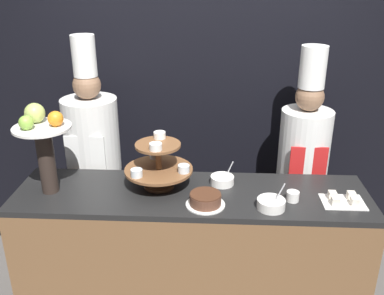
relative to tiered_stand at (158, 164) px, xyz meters
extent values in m
cube|color=black|center=(0.20, 0.82, 0.29)|extent=(10.00, 0.06, 2.80)
cube|color=brown|center=(0.20, -0.06, -0.65)|extent=(2.12, 0.56, 0.92)
cube|color=black|center=(0.20, -0.06, -0.17)|extent=(2.12, 0.56, 0.03)
cylinder|color=brown|center=(0.00, 0.00, -0.15)|extent=(0.19, 0.19, 0.02)
cylinder|color=brown|center=(0.00, 0.00, -0.01)|extent=(0.04, 0.04, 0.28)
cylinder|color=brown|center=(0.00, 0.00, -0.04)|extent=(0.41, 0.41, 0.02)
cylinder|color=brown|center=(0.00, 0.00, 0.12)|extent=(0.27, 0.27, 0.02)
cylinder|color=silver|center=(-0.11, -0.11, -0.01)|extent=(0.07, 0.07, 0.04)
cylinder|color=gold|center=(-0.11, -0.11, -0.02)|extent=(0.06, 0.06, 0.03)
cylinder|color=silver|center=(0.15, -0.04, -0.01)|extent=(0.07, 0.07, 0.04)
cylinder|color=red|center=(0.15, -0.04, -0.02)|extent=(0.06, 0.06, 0.03)
cylinder|color=silver|center=(-0.04, 0.15, -0.01)|extent=(0.07, 0.07, 0.04)
cylinder|color=green|center=(-0.04, 0.15, -0.02)|extent=(0.06, 0.06, 0.03)
cylinder|color=white|center=(0.00, -0.09, 0.15)|extent=(0.07, 0.07, 0.04)
cylinder|color=white|center=(0.00, 0.09, 0.15)|extent=(0.07, 0.07, 0.04)
cylinder|color=#2D231E|center=(-0.65, -0.09, 0.05)|extent=(0.10, 0.10, 0.40)
cylinder|color=white|center=(-0.65, -0.09, 0.25)|extent=(0.33, 0.33, 0.01)
sphere|color=orange|center=(-0.56, -0.08, 0.30)|extent=(0.09, 0.09, 0.09)
sphere|color=#ADC160|center=(-0.70, -0.03, 0.32)|extent=(0.12, 0.12, 0.12)
sphere|color=#84B742|center=(-0.71, -0.15, 0.30)|extent=(0.08, 0.08, 0.08)
cylinder|color=white|center=(0.29, -0.21, -0.15)|extent=(0.22, 0.22, 0.01)
cylinder|color=brown|center=(0.29, -0.21, -0.12)|extent=(0.18, 0.18, 0.06)
cylinder|color=#472819|center=(0.29, -0.21, -0.08)|extent=(0.18, 0.18, 0.01)
cylinder|color=white|center=(0.79, -0.13, -0.13)|extent=(0.07, 0.07, 0.06)
cube|color=white|center=(1.08, -0.14, -0.15)|extent=(0.24, 0.18, 0.01)
cube|color=silver|center=(1.02, -0.18, -0.13)|extent=(0.04, 0.04, 0.04)
cube|color=silver|center=(1.13, -0.18, -0.13)|extent=(0.04, 0.04, 0.04)
cube|color=silver|center=(1.02, -0.10, -0.13)|extent=(0.04, 0.04, 0.04)
cube|color=silver|center=(1.13, -0.10, -0.13)|extent=(0.04, 0.04, 0.04)
cylinder|color=white|center=(0.66, -0.23, -0.13)|extent=(0.16, 0.16, 0.06)
cylinder|color=#BCBCC1|center=(0.70, -0.23, -0.05)|extent=(0.05, 0.01, 0.11)
cylinder|color=white|center=(0.39, 0.05, -0.13)|extent=(0.15, 0.15, 0.05)
cylinder|color=#BCBCC1|center=(0.43, 0.05, -0.06)|extent=(0.05, 0.01, 0.11)
cube|color=black|center=(-0.53, 0.45, -0.69)|extent=(0.29, 0.16, 0.84)
cylinder|color=silver|center=(-0.53, 0.45, 0.00)|extent=(0.39, 0.39, 0.53)
cube|color=white|center=(-0.53, 0.27, -0.11)|extent=(0.27, 0.01, 0.34)
sphere|color=#846047|center=(-0.53, 0.45, 0.36)|extent=(0.19, 0.19, 0.19)
cylinder|color=white|center=(-0.53, 0.45, 0.56)|extent=(0.16, 0.16, 0.27)
cube|color=#38332D|center=(0.96, 0.45, -0.71)|extent=(0.26, 0.14, 0.80)
cylinder|color=white|center=(0.96, 0.45, -0.05)|extent=(0.35, 0.35, 0.52)
cube|color=red|center=(0.96, 0.28, -0.16)|extent=(0.24, 0.01, 0.33)
sphere|color=#846047|center=(0.96, 0.45, 0.30)|extent=(0.19, 0.19, 0.19)
cylinder|color=white|center=(0.96, 0.45, 0.50)|extent=(0.17, 0.17, 0.27)
camera|label=1|loc=(0.32, -2.32, 1.09)|focal=40.00mm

